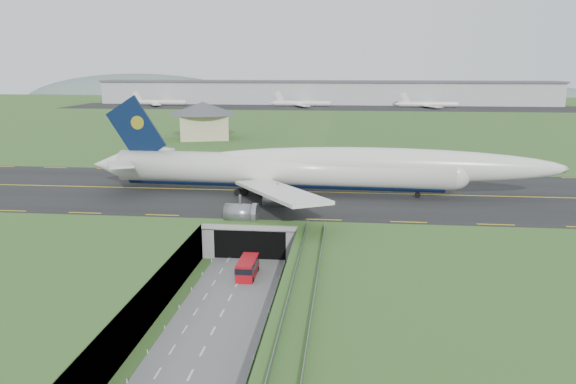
# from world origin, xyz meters

# --- Properties ---
(ground) EXTENTS (900.00, 900.00, 0.00)m
(ground) POSITION_xyz_m (0.00, 0.00, 0.00)
(ground) COLOR #305823
(ground) RESTS_ON ground
(airfield_deck) EXTENTS (800.00, 800.00, 6.00)m
(airfield_deck) POSITION_xyz_m (0.00, 0.00, 3.00)
(airfield_deck) COLOR gray
(airfield_deck) RESTS_ON ground
(trench_road) EXTENTS (12.00, 75.00, 0.20)m
(trench_road) POSITION_xyz_m (0.00, -7.50, 0.10)
(trench_road) COLOR slate
(trench_road) RESTS_ON ground
(taxiway) EXTENTS (800.00, 44.00, 0.18)m
(taxiway) POSITION_xyz_m (0.00, 33.00, 6.09)
(taxiway) COLOR black
(taxiway) RESTS_ON airfield_deck
(tunnel_portal) EXTENTS (17.00, 22.30, 6.00)m
(tunnel_portal) POSITION_xyz_m (0.00, 16.71, 3.33)
(tunnel_portal) COLOR gray
(tunnel_portal) RESTS_ON ground
(guideway) EXTENTS (3.00, 53.00, 7.05)m
(guideway) POSITION_xyz_m (11.00, -19.11, 5.32)
(guideway) COLOR #A8A8A3
(guideway) RESTS_ON ground
(jumbo_jet) EXTENTS (94.82, 60.94, 20.17)m
(jumbo_jet) POSITION_xyz_m (9.33, 30.76, 11.43)
(jumbo_jet) COLOR silver
(jumbo_jet) RESTS_ON ground
(shuttle_tram) EXTENTS (2.64, 6.78, 2.78)m
(shuttle_tram) POSITION_xyz_m (1.01, 0.28, 1.54)
(shuttle_tram) COLOR #AD0B14
(shuttle_tram) RESTS_ON ground
(service_building) EXTENTS (29.77, 29.77, 13.04)m
(service_building) POSITION_xyz_m (-35.08, 115.02, 13.72)
(service_building) COLOR #C9BC91
(service_building) RESTS_ON ground
(cargo_terminal) EXTENTS (320.00, 67.00, 15.60)m
(cargo_terminal) POSITION_xyz_m (-0.17, 299.41, 13.96)
(cargo_terminal) COLOR #B2B2B2
(cargo_terminal) RESTS_ON ground
(distant_hills) EXTENTS (700.00, 91.00, 60.00)m
(distant_hills) POSITION_xyz_m (64.38, 430.00, -4.00)
(distant_hills) COLOR slate
(distant_hills) RESTS_ON ground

